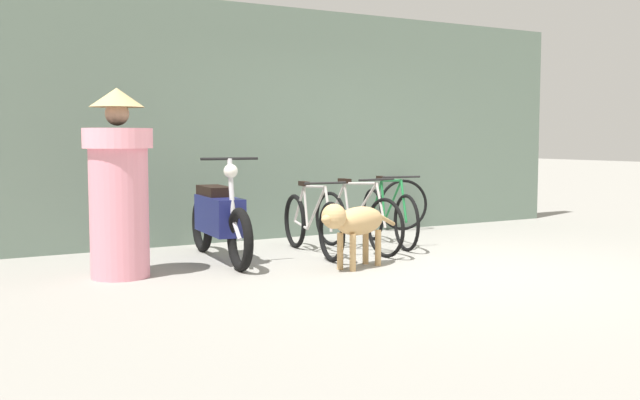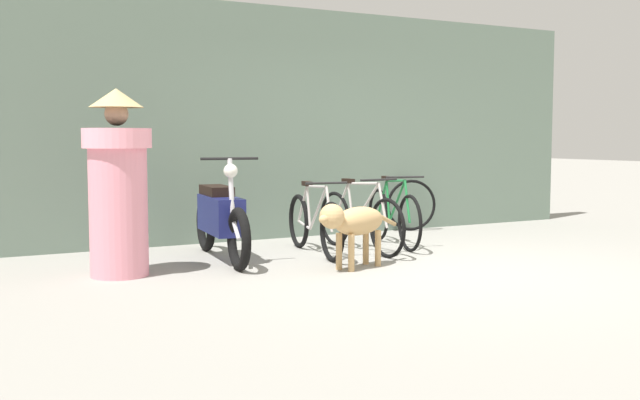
{
  "view_description": "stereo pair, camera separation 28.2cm",
  "coord_description": "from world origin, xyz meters",
  "px_view_note": "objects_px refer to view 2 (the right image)",
  "views": [
    {
      "loc": [
        -4.6,
        -5.56,
        1.27
      ],
      "look_at": [
        -0.83,
        0.83,
        0.65
      ],
      "focal_mm": 42.0,
      "sensor_mm": 36.0,
      "label": 1
    },
    {
      "loc": [
        -4.35,
        -5.7,
        1.27
      ],
      "look_at": [
        -0.83,
        0.83,
        0.65
      ],
      "focal_mm": 42.0,
      "sensor_mm": 36.0,
      "label": 2
    }
  ],
  "objects_px": {
    "bicycle_0": "(314,224)",
    "stray_dog": "(354,222)",
    "person_in_robes": "(118,183)",
    "bicycle_1": "(359,221)",
    "motorcycle": "(221,218)",
    "bicycle_2": "(393,216)",
    "spare_tire_left": "(411,205)"
  },
  "relations": [
    {
      "from": "bicycle_0",
      "to": "stray_dog",
      "type": "bearing_deg",
      "value": 3.17
    },
    {
      "from": "bicycle_0",
      "to": "person_in_robes",
      "type": "relative_size",
      "value": 0.98
    },
    {
      "from": "bicycle_1",
      "to": "stray_dog",
      "type": "height_order",
      "value": "bicycle_1"
    },
    {
      "from": "bicycle_0",
      "to": "motorcycle",
      "type": "bearing_deg",
      "value": -88.53
    },
    {
      "from": "bicycle_2",
      "to": "stray_dog",
      "type": "height_order",
      "value": "bicycle_2"
    },
    {
      "from": "bicycle_2",
      "to": "bicycle_0",
      "type": "bearing_deg",
      "value": -70.7
    },
    {
      "from": "bicycle_0",
      "to": "bicycle_2",
      "type": "relative_size",
      "value": 1.05
    },
    {
      "from": "bicycle_1",
      "to": "spare_tire_left",
      "type": "height_order",
      "value": "bicycle_1"
    },
    {
      "from": "bicycle_2",
      "to": "stray_dog",
      "type": "bearing_deg",
      "value": -35.11
    },
    {
      "from": "bicycle_0",
      "to": "bicycle_1",
      "type": "relative_size",
      "value": 0.99
    },
    {
      "from": "bicycle_1",
      "to": "person_in_robes",
      "type": "distance_m",
      "value": 2.77
    },
    {
      "from": "bicycle_0",
      "to": "bicycle_1",
      "type": "distance_m",
      "value": 0.55
    },
    {
      "from": "bicycle_1",
      "to": "person_in_robes",
      "type": "xyz_separation_m",
      "value": [
        -2.71,
        -0.22,
        0.51
      ]
    },
    {
      "from": "bicycle_0",
      "to": "bicycle_1",
      "type": "bearing_deg",
      "value": 93.1
    },
    {
      "from": "bicycle_1",
      "to": "motorcycle",
      "type": "distance_m",
      "value": 1.59
    },
    {
      "from": "person_in_robes",
      "to": "spare_tire_left",
      "type": "xyz_separation_m",
      "value": [
        4.31,
        1.48,
        -0.5
      ]
    },
    {
      "from": "bicycle_2",
      "to": "person_in_robes",
      "type": "xyz_separation_m",
      "value": [
        -3.29,
        -0.41,
        0.51
      ]
    },
    {
      "from": "person_in_robes",
      "to": "bicycle_2",
      "type": "bearing_deg",
      "value": 163.26
    },
    {
      "from": "bicycle_0",
      "to": "bicycle_1",
      "type": "xyz_separation_m",
      "value": [
        0.55,
        -0.05,
        0.01
      ]
    },
    {
      "from": "motorcycle",
      "to": "person_in_robes",
      "type": "relative_size",
      "value": 1.14
    },
    {
      "from": "bicycle_2",
      "to": "stray_dog",
      "type": "relative_size",
      "value": 1.43
    },
    {
      "from": "bicycle_0",
      "to": "person_in_robes",
      "type": "distance_m",
      "value": 2.25
    },
    {
      "from": "motorcycle",
      "to": "spare_tire_left",
      "type": "height_order",
      "value": "motorcycle"
    },
    {
      "from": "bicycle_1",
      "to": "person_in_robes",
      "type": "bearing_deg",
      "value": -87.15
    },
    {
      "from": "person_in_robes",
      "to": "stray_dog",
      "type": "bearing_deg",
      "value": 137.37
    },
    {
      "from": "motorcycle",
      "to": "spare_tire_left",
      "type": "bearing_deg",
      "value": 115.28
    },
    {
      "from": "motorcycle",
      "to": "stray_dog",
      "type": "distance_m",
      "value": 1.45
    },
    {
      "from": "bicycle_0",
      "to": "bicycle_2",
      "type": "xyz_separation_m",
      "value": [
        1.13,
        0.14,
        0.02
      ]
    },
    {
      "from": "person_in_robes",
      "to": "bicycle_0",
      "type": "bearing_deg",
      "value": 163.21
    },
    {
      "from": "bicycle_2",
      "to": "spare_tire_left",
      "type": "relative_size",
      "value": 2.28
    },
    {
      "from": "stray_dog",
      "to": "person_in_robes",
      "type": "relative_size",
      "value": 0.65
    },
    {
      "from": "stray_dog",
      "to": "bicycle_1",
      "type": "bearing_deg",
      "value": -143.95
    }
  ]
}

